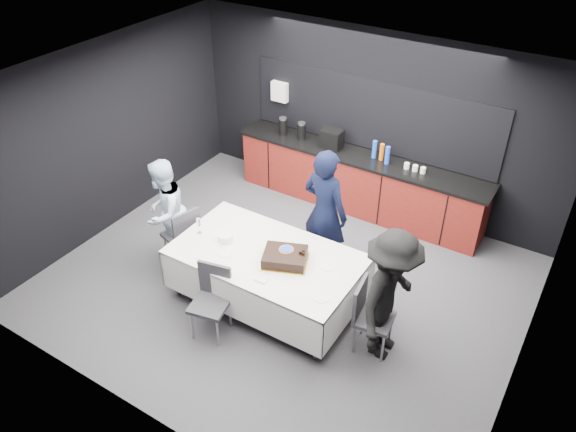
% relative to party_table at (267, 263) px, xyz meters
% --- Properties ---
extents(ground, '(6.00, 6.00, 0.00)m').
position_rel_party_table_xyz_m(ground, '(0.00, 0.40, -0.64)').
color(ground, '#44444A').
rests_on(ground, ground).
extents(room_shell, '(6.04, 5.04, 2.82)m').
position_rel_party_table_xyz_m(room_shell, '(0.00, 0.40, 1.22)').
color(room_shell, white).
rests_on(room_shell, ground).
extents(kitchenette, '(4.10, 0.64, 2.05)m').
position_rel_party_table_xyz_m(kitchenette, '(-0.02, 2.62, -0.10)').
color(kitchenette, maroon).
rests_on(kitchenette, ground).
extents(party_table, '(2.32, 1.32, 0.78)m').
position_rel_party_table_xyz_m(party_table, '(0.00, 0.00, 0.00)').
color(party_table, '#99999E').
rests_on(party_table, ground).
extents(cake_assembly, '(0.68, 0.62, 0.17)m').
position_rel_party_table_xyz_m(cake_assembly, '(0.27, -0.00, 0.21)').
color(cake_assembly, yellow).
rests_on(cake_assembly, party_table).
extents(plate_stack, '(0.19, 0.19, 0.10)m').
position_rel_party_table_xyz_m(plate_stack, '(-0.58, -0.05, 0.19)').
color(plate_stack, white).
rests_on(plate_stack, party_table).
extents(loose_plate_near, '(0.21, 0.21, 0.01)m').
position_rel_party_table_xyz_m(loose_plate_near, '(-0.45, -0.24, 0.14)').
color(loose_plate_near, white).
rests_on(loose_plate_near, party_table).
extents(loose_plate_right_a, '(0.19, 0.19, 0.01)m').
position_rel_party_table_xyz_m(loose_plate_right_a, '(0.75, 0.18, 0.14)').
color(loose_plate_right_a, white).
rests_on(loose_plate_right_a, party_table).
extents(loose_plate_right_b, '(0.20, 0.20, 0.01)m').
position_rel_party_table_xyz_m(loose_plate_right_b, '(0.95, -0.31, 0.14)').
color(loose_plate_right_b, white).
rests_on(loose_plate_right_b, party_table).
extents(loose_plate_far, '(0.21, 0.21, 0.01)m').
position_rel_party_table_xyz_m(loose_plate_far, '(0.07, 0.45, 0.14)').
color(loose_plate_far, white).
rests_on(loose_plate_far, party_table).
extents(fork_pile, '(0.15, 0.10, 0.02)m').
position_rel_party_table_xyz_m(fork_pile, '(0.22, -0.44, 0.15)').
color(fork_pile, white).
rests_on(fork_pile, party_table).
extents(champagne_flute, '(0.06, 0.06, 0.22)m').
position_rel_party_table_xyz_m(champagne_flute, '(-0.97, -0.09, 0.30)').
color(champagne_flute, white).
rests_on(champagne_flute, party_table).
extents(chair_left, '(0.52, 0.52, 0.92)m').
position_rel_party_table_xyz_m(chair_left, '(-1.39, 0.04, -0.11)').
color(chair_left, '#303035').
rests_on(chair_left, ground).
extents(chair_right, '(0.47, 0.47, 0.92)m').
position_rel_party_table_xyz_m(chair_right, '(1.40, -0.01, -0.11)').
color(chair_right, '#303035').
rests_on(chair_right, ground).
extents(chair_near, '(0.50, 0.50, 0.92)m').
position_rel_party_table_xyz_m(chair_near, '(-0.29, -0.74, -0.11)').
color(chair_near, '#303035').
rests_on(chair_near, ground).
extents(person_center, '(0.73, 0.53, 1.84)m').
position_rel_party_table_xyz_m(person_center, '(0.27, 0.99, 0.28)').
color(person_center, black).
rests_on(person_center, ground).
extents(person_left, '(0.76, 0.87, 1.54)m').
position_rel_party_table_xyz_m(person_left, '(-1.69, 0.04, 0.13)').
color(person_left, '#C5E3F8').
rests_on(person_left, ground).
extents(person_right, '(0.63, 1.09, 1.69)m').
position_rel_party_table_xyz_m(person_right, '(1.61, 0.03, 0.20)').
color(person_right, black).
rests_on(person_right, ground).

